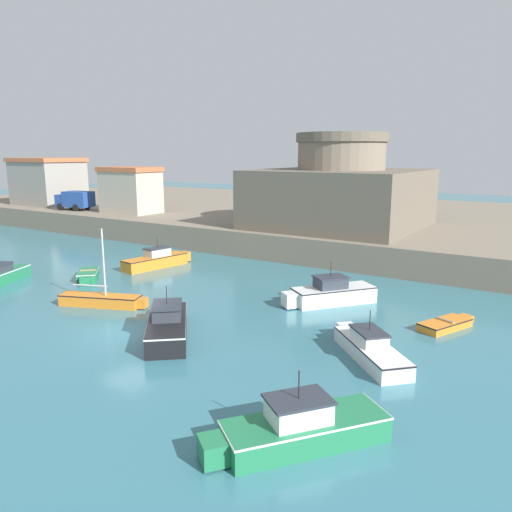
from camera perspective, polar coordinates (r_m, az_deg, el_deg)
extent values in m
plane|color=teal|center=(26.27, -14.26, -8.43)|extent=(200.00, 200.00, 0.00)
cube|color=gray|center=(58.12, 14.20, 3.69)|extent=(120.00, 40.00, 2.22)
cube|color=#237A4C|center=(39.09, -27.13, -2.09)|extent=(3.30, 4.65, 0.85)
cube|color=white|center=(39.01, -27.18, -1.54)|extent=(3.33, 4.69, 0.07)
cube|color=orange|center=(30.96, -17.36, -4.86)|extent=(4.89, 2.82, 0.67)
cube|color=orange|center=(29.82, -12.84, -5.25)|extent=(0.69, 0.75, 0.57)
cube|color=black|center=(30.88, -17.39, -4.34)|extent=(4.93, 2.85, 0.07)
cylinder|color=silver|center=(30.23, -17.03, -0.70)|extent=(0.10, 0.10, 3.96)
cylinder|color=silver|center=(31.02, -18.44, -3.21)|extent=(2.04, 0.88, 0.08)
cube|color=white|center=(22.77, 13.00, -10.61)|extent=(4.58, 4.55, 0.71)
cube|color=white|center=(25.17, 10.23, -8.29)|extent=(1.03, 1.03, 0.61)
cube|color=black|center=(22.66, 13.04, -9.87)|extent=(4.63, 4.60, 0.07)
cube|color=silver|center=(22.77, 12.80, -8.99)|extent=(2.01, 2.01, 0.48)
cube|color=#2D333D|center=(22.67, 12.83, -8.33)|extent=(2.17, 2.17, 0.08)
cylinder|color=black|center=(22.51, 12.89, -7.16)|extent=(0.04, 0.04, 0.90)
cube|color=black|center=(24.95, -10.08, -8.15)|extent=(4.86, 5.28, 0.97)
cube|color=black|center=(27.89, -9.81, -5.99)|extent=(1.27, 1.25, 0.83)
cube|color=white|center=(24.81, -10.12, -7.18)|extent=(4.91, 5.33, 0.07)
cube|color=#333842|center=(24.96, -10.12, -6.24)|extent=(2.25, 2.31, 0.60)
cube|color=#2D333D|center=(24.86, -10.15, -5.49)|extent=(2.42, 2.49, 0.08)
cylinder|color=black|center=(24.72, -10.19, -4.41)|extent=(0.04, 0.04, 0.90)
cube|color=orange|center=(27.66, 20.77, -7.36)|extent=(2.29, 3.22, 0.42)
cube|color=orange|center=(29.06, 22.82, -6.61)|extent=(0.82, 0.76, 0.36)
cube|color=black|center=(27.61, 20.79, -7.02)|extent=(2.32, 3.25, 0.07)
cube|color=#997F5B|center=(27.58, 20.81, -6.86)|extent=(1.02, 0.59, 0.08)
cube|color=white|center=(30.44, 8.88, -4.44)|extent=(4.40, 4.98, 0.98)
cube|color=white|center=(29.23, 3.91, -5.01)|extent=(1.23, 1.20, 0.83)
cube|color=black|center=(30.32, 8.91, -3.63)|extent=(4.44, 5.03, 0.07)
cube|color=#333842|center=(30.12, 8.51, -3.03)|extent=(2.09, 2.17, 0.62)
cube|color=#2D333D|center=(30.03, 8.53, -2.38)|extent=(2.25, 2.34, 0.08)
cylinder|color=black|center=(29.92, 8.56, -1.47)|extent=(0.04, 0.04, 0.90)
cube|color=orange|center=(40.05, -11.45, -0.67)|extent=(2.29, 5.53, 0.89)
cube|color=orange|center=(41.86, -8.15, -0.02)|extent=(0.88, 0.77, 0.76)
cube|color=black|center=(39.97, -11.48, -0.11)|extent=(2.31, 5.59, 0.07)
cube|color=silver|center=(40.06, -11.19, 0.42)|extent=(1.37, 2.03, 0.59)
cube|color=#2D333D|center=(39.99, -11.21, 0.89)|extent=(1.46, 2.20, 0.08)
cylinder|color=black|center=(39.90, -11.24, 1.58)|extent=(0.04, 0.04, 0.90)
cube|color=#237A4C|center=(16.49, 5.68, -19.28)|extent=(4.49, 5.15, 0.83)
cube|color=#237A4C|center=(15.61, -4.91, -21.22)|extent=(1.23, 1.20, 0.71)
cube|color=white|center=(16.30, 5.71, -18.14)|extent=(4.54, 5.20, 0.07)
cube|color=silver|center=(16.02, 4.87, -17.18)|extent=(2.12, 2.22, 0.66)
cube|color=#2D333D|center=(15.85, 4.89, -16.00)|extent=(2.29, 2.40, 0.08)
cylinder|color=black|center=(15.63, 4.93, -14.41)|extent=(0.04, 0.04, 0.90)
cube|color=#237A4C|center=(37.78, -18.63, -2.04)|extent=(2.84, 2.86, 0.60)
cube|color=#237A4C|center=(36.18, -18.93, -2.66)|extent=(0.91, 0.91, 0.51)
cube|color=white|center=(37.72, -18.66, -1.66)|extent=(2.87, 2.89, 0.07)
cube|color=#997F5B|center=(37.70, -18.66, -1.54)|extent=(0.92, 0.91, 0.08)
cube|color=#685E4F|center=(46.51, 9.57, 6.53)|extent=(13.99, 13.99, 5.16)
cylinder|color=gray|center=(46.42, 9.63, 8.02)|extent=(7.83, 7.83, 7.58)
cylinder|color=#685E4F|center=(46.35, 9.81, 13.20)|extent=(8.22, 8.22, 0.80)
cube|color=#BCB29E|center=(58.13, -14.12, 7.08)|extent=(6.12, 4.11, 4.59)
cube|color=#C1663D|center=(57.99, -14.25, 9.58)|extent=(6.43, 4.31, 0.50)
cube|color=gray|center=(71.05, -22.64, 7.69)|extent=(7.99, 6.30, 5.49)
cube|color=#C1663D|center=(70.94, -22.83, 10.10)|extent=(8.38, 6.62, 0.50)
cube|color=#234793|center=(62.61, -19.62, 6.15)|extent=(3.54, 2.67, 1.80)
cube|color=#234793|center=(64.00, -21.00, 5.98)|extent=(1.66, 2.21, 1.40)
cube|color=#334756|center=(64.29, -21.31, 6.16)|extent=(0.46, 1.79, 0.70)
cylinder|color=black|center=(63.31, -21.47, 5.25)|extent=(0.84, 0.43, 0.80)
cylinder|color=black|center=(64.69, -20.32, 5.46)|extent=(0.84, 0.43, 0.80)
cylinder|color=black|center=(61.72, -19.87, 5.22)|extent=(0.84, 0.43, 0.80)
cylinder|color=black|center=(63.15, -18.72, 5.43)|extent=(0.84, 0.43, 0.80)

